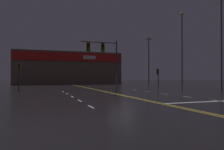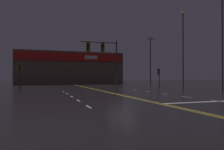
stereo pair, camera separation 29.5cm
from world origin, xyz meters
name	(u,v)px [view 2 (the right image)]	position (x,y,z in m)	size (l,w,h in m)	color
ground_plane	(121,95)	(0.00, 0.00, 0.00)	(200.00, 200.00, 0.00)	black
road_markings	(136,96)	(0.90, -1.37, 0.00)	(14.35, 60.00, 0.01)	gold
traffic_signal_median	(102,53)	(-1.34, 2.07, 4.30)	(3.95, 0.36, 5.66)	#38383D
traffic_signal_corner_northwest	(20,71)	(-10.07, 10.88, 2.61)	(0.42, 0.36, 3.55)	#38383D
traffic_signal_corner_northeast	(159,74)	(10.63, 10.93, 2.31)	(0.42, 0.36, 3.15)	#38383D
streetlight_near_right	(222,32)	(13.73, 1.14, 7.30)	(0.56, 0.56, 11.79)	#59595E
streetlight_median_approach	(183,41)	(12.92, 7.79, 7.23)	(0.56, 0.56, 11.66)	#59595E
building_backdrop	(69,68)	(0.00, 38.80, 4.09)	(26.73, 10.23, 8.16)	brown
utility_pole_row	(79,60)	(1.81, 33.88, 6.05)	(46.76, 0.26, 12.90)	#4C3828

